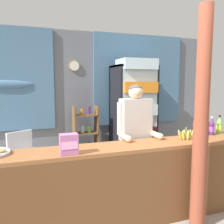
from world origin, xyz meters
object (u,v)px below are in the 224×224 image
object	(u,v)px
shopkeeper	(136,130)
soda_bottle_lime_soda	(219,126)
plastic_lawn_chair	(24,156)
banana_bunch	(186,135)
stall_counter	(138,178)
drink_fridge	(134,108)
timber_post	(201,126)
soda_bottle_grape_soda	(212,127)
soda_bottle_iced_tea	(198,126)
snack_box_wafer	(69,144)
bottle_shelf_rack	(86,135)

from	to	relation	value
shopkeeper	soda_bottle_lime_soda	size ratio (longest dim) A/B	6.23
plastic_lawn_chair	banana_bunch	distance (m)	2.44
stall_counter	drink_fridge	size ratio (longest dim) A/B	1.63
timber_post	plastic_lawn_chair	distance (m)	2.65
plastic_lawn_chair	soda_bottle_grape_soda	xyz separation A→B (m)	(2.42, -1.30, 0.53)
soda_bottle_lime_soda	banana_bunch	distance (m)	0.69
soda_bottle_grape_soda	banana_bunch	distance (m)	0.51
soda_bottle_iced_tea	stall_counter	bearing A→B (deg)	-167.77
plastic_lawn_chair	snack_box_wafer	size ratio (longest dim) A/B	4.16
soda_bottle_lime_soda	soda_bottle_grape_soda	xyz separation A→B (m)	(-0.18, -0.05, -0.00)
timber_post	shopkeeper	world-z (taller)	timber_post
stall_counter	soda_bottle_lime_soda	size ratio (longest dim) A/B	13.14
plastic_lawn_chair	soda_bottle_iced_tea	bearing A→B (deg)	-31.05
soda_bottle_iced_tea	banana_bunch	world-z (taller)	soda_bottle_iced_tea
soda_bottle_lime_soda	banana_bunch	world-z (taller)	soda_bottle_lime_soda
soda_bottle_iced_tea	snack_box_wafer	xyz separation A→B (m)	(-1.74, -0.25, -0.04)
soda_bottle_lime_soda	snack_box_wafer	size ratio (longest dim) A/B	1.24
bottle_shelf_rack	plastic_lawn_chair	bearing A→B (deg)	-150.97
drink_fridge	soda_bottle_grape_soda	size ratio (longest dim) A/B	8.12
shopkeeper	soda_bottle_lime_soda	xyz separation A→B (m)	(1.19, -0.21, 0.02)
stall_counter	shopkeeper	distance (m)	0.68
timber_post	drink_fridge	size ratio (longest dim) A/B	1.17
plastic_lawn_chair	shopkeeper	size ratio (longest dim) A/B	0.54
timber_post	drink_fridge	distance (m)	2.24
stall_counter	banana_bunch	bearing A→B (deg)	7.88
soda_bottle_iced_tea	banana_bunch	size ratio (longest dim) A/B	1.24
stall_counter	soda_bottle_grape_soda	size ratio (longest dim) A/B	13.26
bottle_shelf_rack	shopkeeper	world-z (taller)	shopkeeper
timber_post	soda_bottle_lime_soda	bearing A→B (deg)	35.56
plastic_lawn_chair	timber_post	bearing A→B (deg)	-44.55
snack_box_wafer	timber_post	bearing A→B (deg)	-9.51
stall_counter	soda_bottle_lime_soda	world-z (taller)	soda_bottle_lime_soda
shopkeeper	soda_bottle_grape_soda	xyz separation A→B (m)	(1.01, -0.25, 0.02)
timber_post	soda_bottle_lime_soda	world-z (taller)	timber_post
soda_bottle_grape_soda	drink_fridge	bearing A→B (deg)	101.75
drink_fridge	bottle_shelf_rack	world-z (taller)	drink_fridge
bottle_shelf_rack	snack_box_wafer	bearing A→B (deg)	-107.19
bottle_shelf_rack	snack_box_wafer	distance (m)	2.33
stall_counter	banana_bunch	size ratio (longest dim) A/B	12.24
drink_fridge	snack_box_wafer	bearing A→B (deg)	-128.89
plastic_lawn_chair	banana_bunch	world-z (taller)	banana_bunch
timber_post	shopkeeper	distance (m)	0.88
timber_post	plastic_lawn_chair	bearing A→B (deg)	135.45
drink_fridge	plastic_lawn_chair	xyz separation A→B (m)	(-2.06, -0.43, -0.64)
shopkeeper	soda_bottle_lime_soda	bearing A→B (deg)	-9.86
bottle_shelf_rack	plastic_lawn_chair	world-z (taller)	bottle_shelf_rack
drink_fridge	shopkeeper	distance (m)	1.62
stall_counter	soda_bottle_iced_tea	world-z (taller)	soda_bottle_iced_tea
timber_post	soda_bottle_lime_soda	size ratio (longest dim) A/B	9.45
timber_post	drink_fridge	world-z (taller)	timber_post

